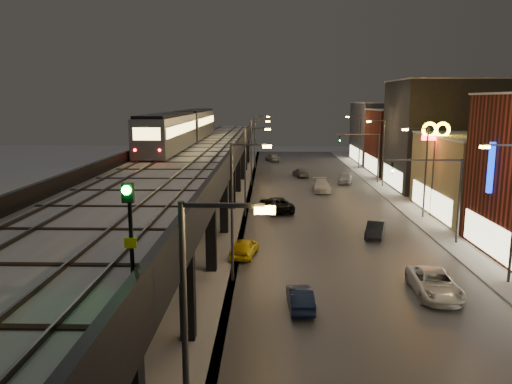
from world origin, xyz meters
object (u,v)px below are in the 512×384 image
object	(u,v)px
car_onc_silver	(375,230)
car_onc_red	(345,178)
car_onc_dark	(434,284)
car_onc_white	(321,186)
car_far_white	(272,158)
car_mid_silver	(276,205)
rail_signal	(129,214)
car_near_white	(300,299)
subway_train	(184,127)
car_taxi	(244,248)
car_mid_dark	(301,173)

from	to	relation	value
car_onc_silver	car_onc_red	size ratio (longest dim) A/B	0.92
car_onc_dark	car_onc_white	distance (m)	34.48
car_far_white	car_onc_dark	xyz separation A→B (m)	(9.22, -66.14, -0.02)
car_mid_silver	car_onc_white	bearing A→B (deg)	-134.13
rail_signal	car_onc_dark	distance (m)	22.34
car_near_white	car_far_white	distance (m)	68.26
car_onc_silver	car_onc_red	xyz separation A→B (m)	(1.65, 27.91, 0.09)
car_far_white	car_near_white	bearing A→B (deg)	70.91
car_onc_white	car_far_white	bearing A→B (deg)	101.23
subway_train	car_onc_white	distance (m)	18.79
car_taxi	car_onc_red	size ratio (longest dim) A/B	0.91
rail_signal	car_taxi	distance (m)	24.54
rail_signal	car_onc_white	world-z (taller)	rail_signal
car_taxi	car_near_white	distance (m)	10.10
rail_signal	car_far_white	bearing A→B (deg)	86.90
rail_signal	car_onc_silver	xyz separation A→B (m)	(12.85, 28.71, -7.98)
subway_train	car_near_white	world-z (taller)	subway_train
car_mid_silver	car_onc_red	distance (m)	20.69
car_onc_red	car_onc_white	bearing A→B (deg)	-109.78
car_mid_dark	rail_signal	bearing A→B (deg)	72.17
subway_train	car_mid_silver	size ratio (longest dim) A/B	6.85
car_mid_silver	car_far_white	bearing A→B (deg)	-107.04
car_far_white	car_onc_white	bearing A→B (deg)	80.75
car_taxi	subway_train	bearing A→B (deg)	-60.71
car_far_white	car_onc_dark	bearing A→B (deg)	77.95
car_taxi	car_onc_red	world-z (taller)	car_onc_red
subway_train	car_onc_silver	bearing A→B (deg)	-43.65
rail_signal	car_near_white	bearing A→B (deg)	68.10
car_taxi	car_onc_red	distance (m)	35.78
car_onc_silver	rail_signal	bearing A→B (deg)	-97.08
car_onc_dark	car_onc_red	xyz separation A→B (m)	(0.84, 40.81, 0.02)
subway_train	car_onc_red	size ratio (longest dim) A/B	8.51
car_taxi	car_onc_silver	xyz separation A→B (m)	(10.94, 5.58, -0.02)
car_mid_dark	car_far_white	xyz separation A→B (m)	(-4.20, 19.21, 0.11)
car_far_white	car_onc_dark	size ratio (longest dim) A/B	0.83
car_far_white	car_onc_dark	distance (m)	66.78
car_near_white	car_onc_dark	xyz separation A→B (m)	(8.15, 2.11, 0.11)
rail_signal	car_onc_red	distance (m)	58.97
car_mid_dark	car_far_white	distance (m)	19.66
car_mid_dark	car_onc_dark	size ratio (longest dim) A/B	0.84
car_near_white	car_onc_white	distance (m)	36.78
car_mid_silver	car_mid_dark	distance (m)	24.61
car_far_white	car_onc_white	xyz separation A→B (m)	(6.03, -31.81, 0.02)
rail_signal	car_taxi	size ratio (longest dim) A/B	0.71
car_onc_silver	car_taxi	bearing A→B (deg)	-135.96
car_mid_dark	car_onc_dark	bearing A→B (deg)	86.11
rail_signal	car_taxi	bearing A→B (deg)	85.28
car_onc_white	car_mid_silver	bearing A→B (deg)	-116.47
subway_train	car_onc_dark	world-z (taller)	subway_train
subway_train	car_mid_silver	distance (m)	15.89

